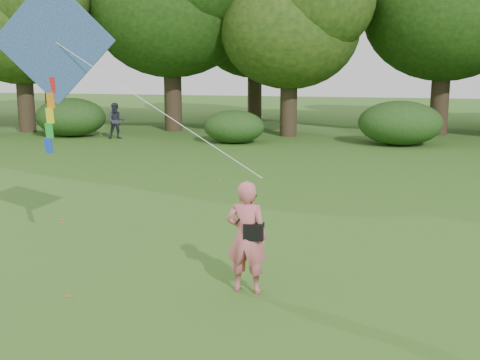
# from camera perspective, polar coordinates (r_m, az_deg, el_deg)

# --- Properties ---
(ground) EXTENTS (100.00, 100.00, 0.00)m
(ground) POSITION_cam_1_polar(r_m,az_deg,el_deg) (9.11, 1.03, -11.94)
(ground) COLOR #265114
(ground) RESTS_ON ground
(man_kite_flyer) EXTENTS (0.68, 0.47, 1.79)m
(man_kite_flyer) POSITION_cam_1_polar(r_m,az_deg,el_deg) (9.37, 0.63, -5.43)
(man_kite_flyer) COLOR #CF616C
(man_kite_flyer) RESTS_ON ground
(bystander_left) EXTENTS (0.97, 0.87, 1.63)m
(bystander_left) POSITION_cam_1_polar(r_m,az_deg,el_deg) (28.06, -11.67, 5.51)
(bystander_left) COLOR #2B2E3A
(bystander_left) RESTS_ON ground
(crossbody_bag) EXTENTS (0.43, 0.20, 0.71)m
(crossbody_bag) POSITION_cam_1_polar(r_m,az_deg,el_deg) (9.29, 1.30, -4.83)
(crossbody_bag) COLOR black
(crossbody_bag) RESTS_ON ground
(flying_kite) EXTENTS (4.69, 0.76, 3.12)m
(flying_kite) POSITION_cam_1_polar(r_m,az_deg,el_deg) (10.67, -17.24, 12.18)
(flying_kite) COLOR #243B9C
(flying_kite) RESTS_ON ground
(tree_line) EXTENTS (54.70, 15.30, 9.48)m
(tree_line) POSITION_cam_1_polar(r_m,az_deg,el_deg) (31.16, 12.40, 14.87)
(tree_line) COLOR #3A2D1E
(tree_line) RESTS_ON ground
(shrub_band) EXTENTS (39.15, 3.22, 1.88)m
(shrub_band) POSITION_cam_1_polar(r_m,az_deg,el_deg) (26.06, 6.74, 5.32)
(shrub_band) COLOR #264919
(shrub_band) RESTS_ON ground
(fallen_leaves) EXTENTS (11.20, 12.69, 0.01)m
(fallen_leaves) POSITION_cam_1_polar(r_m,az_deg,el_deg) (12.31, -5.15, -5.64)
(fallen_leaves) COLOR brown
(fallen_leaves) RESTS_ON ground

